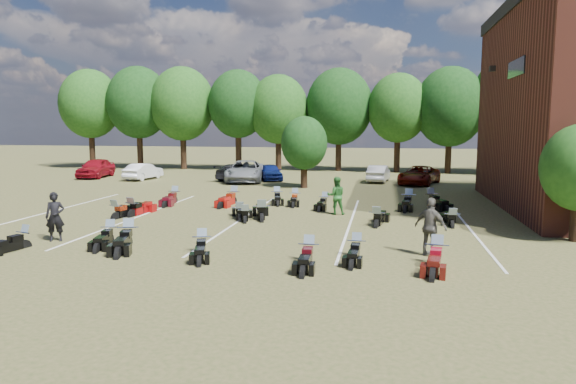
% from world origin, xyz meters
% --- Properties ---
extents(ground, '(160.00, 160.00, 0.00)m').
position_xyz_m(ground, '(0.00, 0.00, 0.00)').
color(ground, brown).
rests_on(ground, ground).
extents(car_0, '(2.56, 4.93, 1.60)m').
position_xyz_m(car_0, '(-20.10, 19.40, 0.80)').
color(car_0, maroon).
rests_on(car_0, ground).
extents(car_1, '(1.78, 4.04, 1.29)m').
position_xyz_m(car_1, '(-15.49, 18.61, 0.65)').
color(car_1, silver).
rests_on(car_1, ground).
extents(car_2, '(3.53, 6.14, 1.61)m').
position_xyz_m(car_2, '(-7.07, 18.70, 0.81)').
color(car_2, gray).
rests_on(car_2, ground).
extents(car_3, '(2.84, 4.69, 1.27)m').
position_xyz_m(car_3, '(-8.05, 19.67, 0.64)').
color(car_3, black).
rests_on(car_3, ground).
extents(car_4, '(2.85, 4.10, 1.29)m').
position_xyz_m(car_4, '(-5.39, 20.03, 0.65)').
color(car_4, '#0C1857').
rests_on(car_4, ground).
extents(car_5, '(1.81, 4.02, 1.28)m').
position_xyz_m(car_5, '(3.03, 20.33, 0.64)').
color(car_5, beige).
rests_on(car_5, ground).
extents(car_6, '(3.64, 5.28, 1.34)m').
position_xyz_m(car_6, '(5.98, 19.21, 0.67)').
color(car_6, '#570E05').
rests_on(car_6, ground).
extents(car_7, '(1.91, 4.61, 1.33)m').
position_xyz_m(car_7, '(13.64, 19.72, 0.67)').
color(car_7, '#323136').
rests_on(car_7, ground).
extents(person_black, '(0.80, 0.68, 1.85)m').
position_xyz_m(person_black, '(-8.60, -2.53, 0.93)').
color(person_black, black).
rests_on(person_black, ground).
extents(person_green, '(1.00, 0.85, 1.83)m').
position_xyz_m(person_green, '(1.16, 5.21, 0.92)').
color(person_green, '#246024').
rests_on(person_green, ground).
extents(person_grey, '(1.22, 1.04, 1.96)m').
position_xyz_m(person_grey, '(4.96, -2.26, 0.98)').
color(person_grey, '#555149').
rests_on(person_grey, ground).
extents(motorcycle_0, '(1.08, 2.14, 1.14)m').
position_xyz_m(motorcycle_0, '(-9.05, -3.73, 0.00)').
color(motorcycle_0, black).
rests_on(motorcycle_0, ground).
extents(motorcycle_1, '(1.12, 2.20, 1.17)m').
position_xyz_m(motorcycle_1, '(-6.52, -2.35, 0.00)').
color(motorcycle_1, black).
rests_on(motorcycle_1, ground).
extents(motorcycle_2, '(1.43, 2.54, 1.35)m').
position_xyz_m(motorcycle_2, '(-5.60, -2.68, 0.00)').
color(motorcycle_2, black).
rests_on(motorcycle_2, ground).
extents(motorcycle_3, '(1.24, 2.19, 1.16)m').
position_xyz_m(motorcycle_3, '(-2.59, -3.30, 0.00)').
color(motorcycle_3, black).
rests_on(motorcycle_3, ground).
extents(motorcycle_4, '(0.73, 2.02, 1.11)m').
position_xyz_m(motorcycle_4, '(2.57, -2.83, 0.00)').
color(motorcycle_4, black).
rests_on(motorcycle_4, ground).
extents(motorcycle_5, '(0.75, 2.16, 1.20)m').
position_xyz_m(motorcycle_5, '(1.12, -3.78, 0.00)').
color(motorcycle_5, black).
rests_on(motorcycle_5, ground).
extents(motorcycle_6, '(1.10, 2.40, 1.29)m').
position_xyz_m(motorcycle_6, '(5.07, -3.33, 0.00)').
color(motorcycle_6, '#470D0A').
rests_on(motorcycle_6, ground).
extents(motorcycle_7, '(0.93, 2.40, 1.31)m').
position_xyz_m(motorcycle_7, '(-8.30, 2.82, 0.00)').
color(motorcycle_7, maroon).
rests_on(motorcycle_7, ground).
extents(motorcycle_8, '(1.10, 2.38, 1.27)m').
position_xyz_m(motorcycle_8, '(-8.71, 2.05, 0.00)').
color(motorcycle_8, black).
rests_on(motorcycle_8, ground).
extents(motorcycle_9, '(1.45, 2.64, 1.40)m').
position_xyz_m(motorcycle_9, '(-1.97, 2.77, 0.00)').
color(motorcycle_9, black).
rests_on(motorcycle_9, ground).
extents(motorcycle_10, '(1.33, 2.33, 1.24)m').
position_xyz_m(motorcycle_10, '(-2.98, 2.71, 0.00)').
color(motorcycle_10, black).
rests_on(motorcycle_10, ground).
extents(motorcycle_11, '(1.15, 2.18, 1.16)m').
position_xyz_m(motorcycle_11, '(-2.62, 2.33, 0.00)').
color(motorcycle_11, black).
rests_on(motorcycle_11, ground).
extents(motorcycle_12, '(1.06, 2.36, 1.27)m').
position_xyz_m(motorcycle_12, '(3.16, 2.32, 0.00)').
color(motorcycle_12, black).
rests_on(motorcycle_12, ground).
extents(motorcycle_13, '(0.70, 2.12, 1.18)m').
position_xyz_m(motorcycle_13, '(6.30, 2.87, 0.00)').
color(motorcycle_13, black).
rests_on(motorcycle_13, ground).
extents(motorcycle_14, '(0.95, 2.38, 1.30)m').
position_xyz_m(motorcycle_14, '(-8.09, 7.37, 0.00)').
color(motorcycle_14, '#4C0A14').
rests_on(motorcycle_14, ground).
extents(motorcycle_15, '(1.02, 2.50, 1.36)m').
position_xyz_m(motorcycle_15, '(-4.74, 7.64, 0.00)').
color(motorcycle_15, '#9D0F0B').
rests_on(motorcycle_15, ground).
extents(motorcycle_16, '(1.16, 2.25, 1.20)m').
position_xyz_m(motorcycle_16, '(-2.50, 8.71, 0.00)').
color(motorcycle_16, black).
rests_on(motorcycle_16, ground).
extents(motorcycle_17, '(0.87, 2.14, 1.16)m').
position_xyz_m(motorcycle_17, '(-1.40, 8.39, 0.00)').
color(motorcycle_17, black).
rests_on(motorcycle_17, ground).
extents(motorcycle_18, '(0.78, 2.06, 1.13)m').
position_xyz_m(motorcycle_18, '(0.37, 7.30, 0.00)').
color(motorcycle_18, black).
rests_on(motorcycle_18, ground).
extents(motorcycle_19, '(1.10, 2.51, 1.35)m').
position_xyz_m(motorcycle_19, '(4.74, 8.13, 0.00)').
color(motorcycle_19, black).
rests_on(motorcycle_19, ground).
extents(motorcycle_20, '(1.57, 2.61, 1.39)m').
position_xyz_m(motorcycle_20, '(5.94, 8.54, 0.00)').
color(motorcycle_20, black).
rests_on(motorcycle_20, ground).
extents(tree_line, '(56.00, 6.00, 9.79)m').
position_xyz_m(tree_line, '(-1.00, 29.00, 6.31)').
color(tree_line, black).
rests_on(tree_line, ground).
extents(young_tree_midfield, '(3.20, 3.20, 4.70)m').
position_xyz_m(young_tree_midfield, '(-2.00, 15.50, 3.09)').
color(young_tree_midfield, black).
rests_on(young_tree_midfield, ground).
extents(parking_lines, '(20.10, 14.00, 0.01)m').
position_xyz_m(parking_lines, '(-3.00, 3.00, 0.01)').
color(parking_lines, silver).
rests_on(parking_lines, ground).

